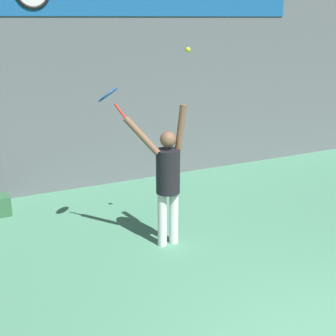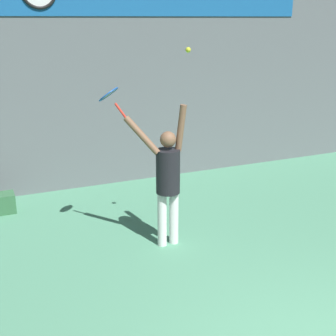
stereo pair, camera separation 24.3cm
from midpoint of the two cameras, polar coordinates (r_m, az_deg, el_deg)
name	(u,v)px [view 2 (the right image)]	position (r m, az deg, el deg)	size (l,w,h in m)	color
back_wall	(128,52)	(8.94, -4.10, 13.90)	(18.00, 0.10, 5.00)	slate
tennis_player	(167,176)	(6.43, 1.01, -1.02)	(0.82, 0.50, 2.02)	white
tennis_racket	(110,96)	(6.30, -6.02, 8.75)	(0.41, 0.41, 0.42)	red
tennis_ball	(188,50)	(6.15, 3.64, 14.18)	(0.07, 0.07, 0.07)	#CCDB2D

